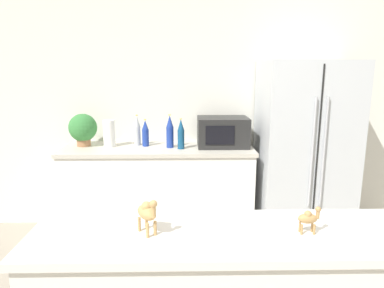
# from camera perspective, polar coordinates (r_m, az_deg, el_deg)

# --- Properties ---
(wall_back) EXTENTS (8.00, 0.06, 2.55)m
(wall_back) POSITION_cam_1_polar(r_m,az_deg,el_deg) (3.57, 2.28, 6.41)
(wall_back) COLOR silver
(wall_back) RESTS_ON ground_plane
(back_counter) EXTENTS (1.81, 0.63, 0.91)m
(back_counter) POSITION_cam_1_polar(r_m,az_deg,el_deg) (3.43, -5.47, -7.90)
(back_counter) COLOR white
(back_counter) RESTS_ON ground_plane
(refrigerator) EXTENTS (0.83, 0.71, 1.72)m
(refrigerator) POSITION_cam_1_polar(r_m,az_deg,el_deg) (3.44, 18.06, -1.43)
(refrigerator) COLOR silver
(refrigerator) RESTS_ON ground_plane
(potted_plant) EXTENTS (0.27, 0.27, 0.31)m
(potted_plant) POSITION_cam_1_polar(r_m,az_deg,el_deg) (3.45, -17.72, 2.47)
(potted_plant) COLOR #9E6B47
(potted_plant) RESTS_ON back_counter
(paper_towel_roll) EXTENTS (0.11, 0.11, 0.26)m
(paper_towel_roll) POSITION_cam_1_polar(r_m,az_deg,el_deg) (3.37, -13.64, 1.72)
(paper_towel_roll) COLOR white
(paper_towel_roll) RESTS_ON back_counter
(microwave) EXTENTS (0.48, 0.37, 0.28)m
(microwave) POSITION_cam_1_polar(r_m,az_deg,el_deg) (3.30, 5.13, 2.04)
(microwave) COLOR black
(microwave) RESTS_ON back_counter
(back_bottle_0) EXTENTS (0.07, 0.07, 0.26)m
(back_bottle_0) POSITION_cam_1_polar(r_m,az_deg,el_deg) (3.32, -7.77, 1.76)
(back_bottle_0) COLOR navy
(back_bottle_0) RESTS_ON back_counter
(back_bottle_1) EXTENTS (0.07, 0.07, 0.32)m
(back_bottle_1) POSITION_cam_1_polar(r_m,az_deg,el_deg) (3.24, -3.71, 2.04)
(back_bottle_1) COLOR navy
(back_bottle_1) RESTS_ON back_counter
(back_bottle_2) EXTENTS (0.06, 0.06, 0.30)m
(back_bottle_2) POSITION_cam_1_polar(r_m,az_deg,el_deg) (3.37, -9.12, 2.19)
(back_bottle_2) COLOR #B2B7BC
(back_bottle_2) RESTS_ON back_counter
(back_bottle_3) EXTENTS (0.06, 0.06, 0.29)m
(back_bottle_3) POSITION_cam_1_polar(r_m,az_deg,el_deg) (3.18, -1.86, 1.61)
(back_bottle_3) COLOR navy
(back_bottle_3) RESTS_ON back_counter
(camel_figurine) EXTENTS (0.09, 0.04, 0.12)m
(camel_figurine) POSITION_cam_1_polar(r_m,az_deg,el_deg) (1.50, 18.87, -11.57)
(camel_figurine) COLOR #A87F4C
(camel_figurine) RESTS_ON bar_counter
(camel_figurine_second) EXTENTS (0.11, 0.12, 0.16)m
(camel_figurine_second) POSITION_cam_1_polar(r_m,az_deg,el_deg) (1.42, -7.45, -11.21)
(camel_figurine_second) COLOR tan
(camel_figurine_second) RESTS_ON bar_counter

